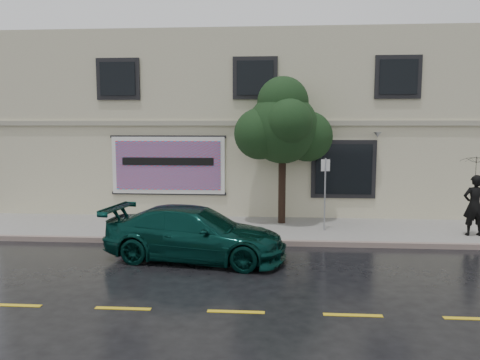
# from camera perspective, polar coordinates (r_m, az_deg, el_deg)

# --- Properties ---
(ground) EXTENTS (90.00, 90.00, 0.00)m
(ground) POSITION_cam_1_polar(r_m,az_deg,el_deg) (12.55, 0.82, -9.65)
(ground) COLOR black
(ground) RESTS_ON ground
(sidewalk) EXTENTS (20.00, 3.50, 0.15)m
(sidewalk) POSITION_cam_1_polar(r_m,az_deg,el_deg) (15.68, 1.52, -6.03)
(sidewalk) COLOR #97958F
(sidewalk) RESTS_ON ground
(curb) EXTENTS (20.00, 0.18, 0.16)m
(curb) POSITION_cam_1_polar(r_m,az_deg,el_deg) (13.98, 1.18, -7.62)
(curb) COLOR gray
(curb) RESTS_ON ground
(road_marking) EXTENTS (19.00, 0.12, 0.01)m
(road_marking) POSITION_cam_1_polar(r_m,az_deg,el_deg) (9.26, -0.50, -15.76)
(road_marking) COLOR gold
(road_marking) RESTS_ON ground
(building) EXTENTS (20.00, 8.12, 7.00)m
(building) POSITION_cam_1_polar(r_m,az_deg,el_deg) (21.03, 2.29, 6.65)
(building) COLOR beige
(building) RESTS_ON ground
(billboard) EXTENTS (4.30, 0.16, 2.20)m
(billboard) POSITION_cam_1_polar(r_m,az_deg,el_deg) (17.45, -8.76, 1.79)
(billboard) COLOR white
(billboard) RESTS_ON ground
(car) EXTENTS (5.06, 2.85, 1.39)m
(car) POSITION_cam_1_polar(r_m,az_deg,el_deg) (12.45, -5.47, -6.51)
(car) COLOR #08312B
(car) RESTS_ON ground
(pedestrian) EXTENTS (0.71, 0.49, 1.88)m
(pedestrian) POSITION_cam_1_polar(r_m,az_deg,el_deg) (16.03, 26.66, -2.78)
(pedestrian) COLOR black
(pedestrian) RESTS_ON sidewalk
(umbrella) EXTENTS (1.27, 1.27, 0.77)m
(umbrella) POSITION_cam_1_polar(r_m,az_deg,el_deg) (15.88, 26.92, 1.95)
(umbrella) COLOR black
(umbrella) RESTS_ON pedestrian
(street_tree) EXTENTS (2.41, 2.41, 4.49)m
(street_tree) POSITION_cam_1_polar(r_m,az_deg,el_deg) (16.04, 5.21, 6.25)
(street_tree) COLOR black
(street_tree) RESTS_ON sidewalk
(fire_hydrant) EXTENTS (0.33, 0.31, 0.80)m
(fire_hydrant) POSITION_cam_1_polar(r_m,az_deg,el_deg) (14.85, -8.77, -5.01)
(fire_hydrant) COLOR silver
(fire_hydrant) RESTS_ON sidewalk
(sign_pole) EXTENTS (0.29, 0.08, 2.34)m
(sign_pole) POSITION_cam_1_polar(r_m,az_deg,el_deg) (15.17, 10.33, -0.82)
(sign_pole) COLOR #9E9FA7
(sign_pole) RESTS_ON sidewalk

